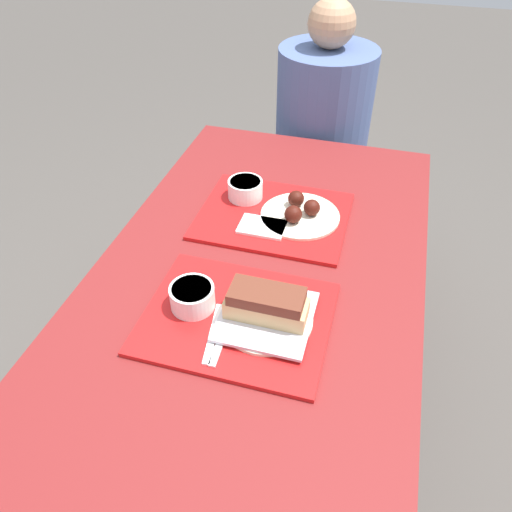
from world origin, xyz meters
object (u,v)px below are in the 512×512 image
object	(u,v)px
wings_plate_far	(300,212)
person_seated_across	(324,115)
tray_near	(239,319)
bowl_coleslaw_near	(192,296)
tray_far	(273,216)
bowl_coleslaw_far	(245,188)
brisket_sandwich_plate	(266,310)

from	to	relation	value
wings_plate_far	person_seated_across	size ratio (longest dim) A/B	0.31
tray_near	bowl_coleslaw_near	world-z (taller)	bowl_coleslaw_near
tray_near	person_seated_across	xyz separation A→B (m)	(-0.00, 1.13, -0.01)
tray_far	bowl_coleslaw_near	size ratio (longest dim) A/B	4.07
bowl_coleslaw_far	person_seated_across	bearing A→B (deg)	79.50
tray_far	person_seated_across	world-z (taller)	person_seated_across
bowl_coleslaw_near	person_seated_across	bearing A→B (deg)	84.44
brisket_sandwich_plate	wings_plate_far	size ratio (longest dim) A/B	0.93
tray_far	bowl_coleslaw_far	size ratio (longest dim) A/B	4.07
tray_far	person_seated_across	size ratio (longest dim) A/B	0.58
tray_near	person_seated_across	world-z (taller)	person_seated_across
brisket_sandwich_plate	wings_plate_far	distance (m)	0.41
tray_near	bowl_coleslaw_far	distance (m)	0.48
bowl_coleslaw_far	brisket_sandwich_plate	bearing A→B (deg)	-67.82
tray_near	brisket_sandwich_plate	distance (m)	0.07
person_seated_across	wings_plate_far	bearing A→B (deg)	-85.68
wings_plate_far	person_seated_across	xyz separation A→B (m)	(-0.05, 0.71, -0.03)
bowl_coleslaw_near	brisket_sandwich_plate	xyz separation A→B (m)	(0.17, 0.00, 0.00)
tray_near	tray_far	distance (m)	0.40
tray_near	person_seated_across	distance (m)	1.13
tray_far	bowl_coleslaw_far	xyz separation A→B (m)	(-0.10, 0.06, 0.04)
tray_near	tray_far	world-z (taller)	same
tray_far	brisket_sandwich_plate	xyz separation A→B (m)	(0.08, -0.40, 0.04)
tray_near	tray_far	bearing A→B (deg)	93.17
tray_far	bowl_coleslaw_far	bearing A→B (deg)	148.58
bowl_coleslaw_near	brisket_sandwich_plate	bearing A→B (deg)	0.89
bowl_coleslaw_near	tray_far	bearing A→B (deg)	77.41
tray_near	wings_plate_far	distance (m)	0.42
tray_near	tray_far	size ratio (longest dim) A/B	1.00
wings_plate_far	brisket_sandwich_plate	bearing A→B (deg)	-88.56
bowl_coleslaw_near	wings_plate_far	world-z (taller)	wings_plate_far
person_seated_across	bowl_coleslaw_far	bearing A→B (deg)	-100.50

